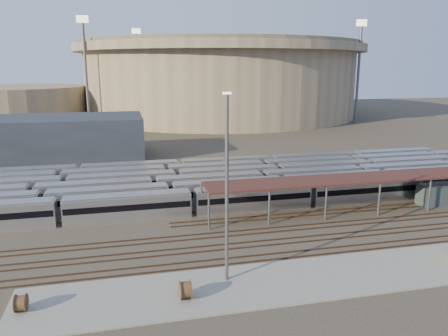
% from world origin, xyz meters
% --- Properties ---
extents(ground, '(420.00, 420.00, 0.00)m').
position_xyz_m(ground, '(0.00, 0.00, 0.00)').
color(ground, '#383026').
rests_on(ground, ground).
extents(apron, '(50.00, 9.00, 0.20)m').
position_xyz_m(apron, '(-5.00, -15.00, 0.10)').
color(apron, gray).
rests_on(apron, ground).
extents(subway_trains, '(131.49, 23.90, 3.60)m').
position_xyz_m(subway_trains, '(1.78, 18.50, 1.80)').
color(subway_trains, '#B7B7BC').
rests_on(subway_trains, ground).
extents(inspection_shed, '(60.30, 6.00, 5.30)m').
position_xyz_m(inspection_shed, '(22.00, 4.00, 4.98)').
color(inspection_shed, '#56565A').
rests_on(inspection_shed, ground).
extents(empty_tracks, '(170.00, 9.62, 0.18)m').
position_xyz_m(empty_tracks, '(0.00, -5.00, 0.09)').
color(empty_tracks, '#4C3323').
rests_on(empty_tracks, ground).
extents(stadium, '(124.00, 124.00, 32.50)m').
position_xyz_m(stadium, '(25.00, 140.00, 16.47)').
color(stadium, gray).
rests_on(stadium, ground).
extents(secondary_arena, '(56.00, 56.00, 14.00)m').
position_xyz_m(secondary_arena, '(-60.00, 130.00, 7.00)').
color(secondary_arena, gray).
rests_on(secondary_arena, ground).
extents(service_building, '(42.00, 20.00, 10.00)m').
position_xyz_m(service_building, '(-35.00, 55.00, 5.00)').
color(service_building, '#1E232D').
rests_on(service_building, ground).
extents(floodlight_0, '(4.00, 1.00, 38.40)m').
position_xyz_m(floodlight_0, '(-30.00, 110.00, 20.65)').
color(floodlight_0, '#56565A').
rests_on(floodlight_0, ground).
extents(floodlight_2, '(4.00, 1.00, 38.40)m').
position_xyz_m(floodlight_2, '(70.00, 100.00, 20.65)').
color(floodlight_2, '#56565A').
rests_on(floodlight_2, ground).
extents(floodlight_3, '(4.00, 1.00, 38.40)m').
position_xyz_m(floodlight_3, '(-10.00, 160.00, 20.65)').
color(floodlight_3, '#56565A').
rests_on(floodlight_3, ground).
extents(cable_reel_west, '(0.97, 1.66, 1.62)m').
position_xyz_m(cable_reel_west, '(-28.50, -14.95, 1.01)').
color(cable_reel_west, brown).
rests_on(cable_reel_west, apron).
extents(cable_reel_east, '(1.02, 1.83, 1.83)m').
position_xyz_m(cable_reel_east, '(-13.80, -16.16, 1.12)').
color(cable_reel_east, brown).
rests_on(cable_reel_east, apron).
extents(yard_light_pole, '(0.81, 0.36, 19.15)m').
position_xyz_m(yard_light_pole, '(-9.08, -13.34, 9.86)').
color(yard_light_pole, '#56565A').
rests_on(yard_light_pole, apron).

